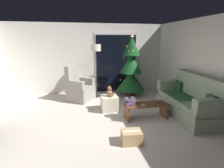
% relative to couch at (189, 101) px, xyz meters
% --- Properties ---
extents(ground_plane, '(7.00, 7.00, 0.00)m').
position_rel_couch_xyz_m(ground_plane, '(-2.32, -0.28, -0.40)').
color(ground_plane, '#BCB2A8').
extents(wall_back, '(5.72, 0.12, 2.50)m').
position_rel_couch_xyz_m(wall_back, '(-2.32, 2.78, 0.85)').
color(wall_back, silver).
rests_on(wall_back, ground).
extents(wall_right, '(0.12, 6.00, 2.50)m').
position_rel_couch_xyz_m(wall_right, '(0.54, -0.28, 0.85)').
color(wall_right, silver).
rests_on(wall_right, ground).
extents(patio_door_frame, '(1.60, 0.02, 2.20)m').
position_rel_couch_xyz_m(patio_door_frame, '(-1.28, 2.70, 0.70)').
color(patio_door_frame, silver).
rests_on(patio_door_frame, ground).
extents(patio_door_glass, '(1.50, 0.02, 2.10)m').
position_rel_couch_xyz_m(patio_door_glass, '(-1.28, 2.69, 0.65)').
color(patio_door_glass, black).
rests_on(patio_door_glass, ground).
extents(couch, '(0.87, 1.97, 1.08)m').
position_rel_couch_xyz_m(couch, '(0.00, 0.00, 0.00)').
color(couch, gray).
rests_on(couch, ground).
extents(coffee_table, '(1.10, 0.40, 0.38)m').
position_rel_couch_xyz_m(coffee_table, '(-1.12, 0.10, -0.15)').
color(coffee_table, brown).
rests_on(coffee_table, ground).
extents(remote_silver, '(0.15, 0.13, 0.02)m').
position_rel_couch_xyz_m(remote_silver, '(-1.23, 0.00, -0.01)').
color(remote_silver, '#ADADB2').
rests_on(remote_silver, coffee_table).
extents(remote_graphite, '(0.05, 0.16, 0.02)m').
position_rel_couch_xyz_m(remote_graphite, '(-0.78, 0.13, -0.01)').
color(remote_graphite, '#333338').
rests_on(remote_graphite, coffee_table).
extents(book_stack, '(0.29, 0.25, 0.16)m').
position_rel_couch_xyz_m(book_stack, '(-1.51, 0.17, 0.06)').
color(book_stack, '#6B3D7A').
rests_on(book_stack, coffee_table).
extents(cell_phone, '(0.11, 0.16, 0.01)m').
position_rel_couch_xyz_m(cell_phone, '(-1.51, 0.19, 0.15)').
color(cell_phone, black).
rests_on(cell_phone, book_stack).
extents(christmas_tree, '(0.97, 0.97, 2.13)m').
position_rel_couch_xyz_m(christmas_tree, '(-0.92, 1.97, 0.54)').
color(christmas_tree, '#4C1E19').
rests_on(christmas_tree, ground).
extents(armchair, '(0.96, 0.96, 1.13)m').
position_rel_couch_xyz_m(armchair, '(-2.69, 1.84, 0.00)').
color(armchair, gray).
rests_on(armchair, ground).
extents(floor_lamp, '(0.32, 0.32, 1.78)m').
position_rel_couch_xyz_m(floor_lamp, '(-2.10, 2.10, 1.11)').
color(floor_lamp, '#2D2D30').
rests_on(floor_lamp, ground).
extents(ottoman, '(0.44, 0.44, 0.42)m').
position_rel_couch_xyz_m(ottoman, '(-1.92, 0.78, -0.19)').
color(ottoman, beige).
rests_on(ottoman, ground).
extents(teddy_bear_chestnut, '(0.22, 0.21, 0.29)m').
position_rel_couch_xyz_m(teddy_bear_chestnut, '(-1.91, 0.77, 0.14)').
color(teddy_bear_chestnut, brown).
rests_on(teddy_bear_chestnut, ottoman).
extents(cardboard_box_taped_mid_floor, '(0.40, 0.33, 0.25)m').
position_rel_couch_xyz_m(cardboard_box_taped_mid_floor, '(-1.81, -0.89, -0.28)').
color(cardboard_box_taped_mid_floor, tan).
rests_on(cardboard_box_taped_mid_floor, ground).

